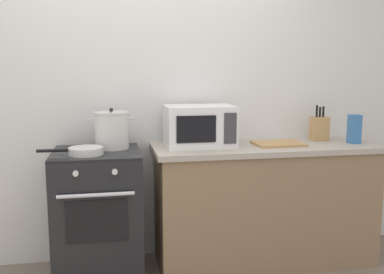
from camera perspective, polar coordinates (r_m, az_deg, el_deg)
The scene contains 10 objects.
back_wall at distance 3.45m, azimuth -1.64°, elevation 5.01°, with size 4.40×0.10×2.50m, color silver.
lower_cabinet_right at distance 3.42m, azimuth 9.50°, elevation -8.99°, with size 1.64×0.56×0.88m, color #8C7051.
countertop_right at distance 3.31m, azimuth 9.70°, elevation -1.38°, with size 1.70×0.60×0.04m, color #ADA393.
stove at distance 3.19m, azimuth -12.23°, elevation -9.98°, with size 0.60×0.64×0.92m.
stock_pot at distance 3.15m, azimuth -10.52°, elevation 0.90°, with size 0.33×0.25×0.29m.
frying_pan at distance 2.96m, azimuth -13.93°, elevation -1.79°, with size 0.43×0.23×0.05m.
microwave at distance 3.20m, azimuth 0.98°, elevation 1.48°, with size 0.50×0.37×0.30m.
cutting_board at distance 3.32m, azimuth 11.28°, elevation -0.87°, with size 0.36×0.26×0.02m, color tan.
knife_block at distance 3.60m, azimuth 16.41°, elevation 1.11°, with size 0.13×0.10×0.28m.
pasta_box at distance 3.55m, azimuth 20.59°, elevation 0.99°, with size 0.08×0.08×0.22m, color teal.
Camera 1 is at (-0.26, -2.43, 1.47)m, focal length 40.51 mm.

